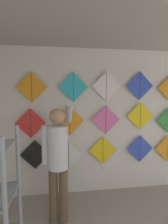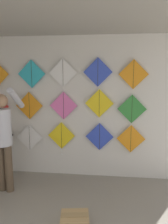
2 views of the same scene
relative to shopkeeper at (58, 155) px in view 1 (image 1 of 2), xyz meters
The scene contains 15 objects.
back_panel 1.27m from the shopkeeper, 40.85° to the left, with size 4.92×0.06×2.80m, color silver.
shopkeeper is the anchor object (origin of this frame).
kite_0 0.85m from the shopkeeper, 121.07° to the left, with size 0.55×0.01×0.55m.
kite_1 0.78m from the shopkeeper, 74.54° to the left, with size 0.55×0.01×0.55m.
kite_2 1.14m from the shopkeeper, 39.08° to the left, with size 0.55×0.04×0.69m.
kite_3 1.79m from the shopkeeper, 23.31° to the left, with size 0.55×0.01×0.55m.
kite_4 2.37m from the shopkeeper, 17.43° to the left, with size 0.55×0.01×0.55m.
kite_5 0.94m from the shopkeeper, 124.73° to the left, with size 0.55×0.01×0.55m.
kite_6 0.84m from the shopkeeper, 72.69° to the left, with size 0.55×0.01×0.55m.
kite_7 1.23m from the shopkeeper, 37.54° to the left, with size 0.55×0.01×0.55m.
kite_8 1.83m from the shopkeeper, 23.48° to the left, with size 0.55×0.01×0.55m.
kite_10 1.32m from the shopkeeper, 122.75° to the left, with size 0.55×0.01×0.55m.
kite_11 1.28m from the shopkeeper, 67.42° to the left, with size 0.55×0.01×0.55m.
kite_12 1.56m from the shopkeeper, 37.53° to the left, with size 0.55×0.01×0.55m.
kite_13 2.04m from the shopkeeper, 23.92° to the left, with size 0.55×0.01×0.55m.
Camera 1 is at (-0.89, 0.25, 1.93)m, focal length 28.00 mm.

